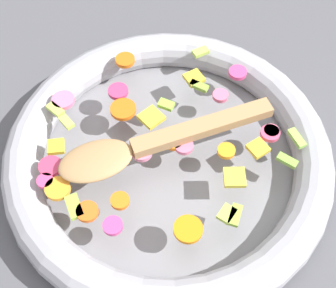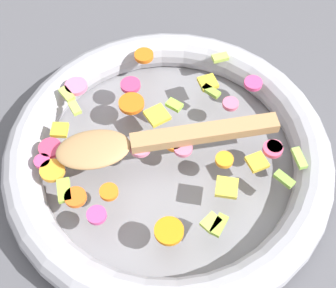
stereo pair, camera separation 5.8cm
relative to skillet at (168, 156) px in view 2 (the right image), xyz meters
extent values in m
plane|color=#4C4C51|center=(0.00, 0.00, -0.02)|extent=(4.00, 4.00, 0.00)
cylinder|color=slate|center=(0.00, 0.00, -0.02)|extent=(0.37, 0.37, 0.01)
torus|color=#9E9EA5|center=(0.00, 0.00, 0.00)|extent=(0.42, 0.42, 0.05)
cylinder|color=orange|center=(-0.06, 0.05, 0.03)|extent=(0.03, 0.03, 0.01)
cylinder|color=orange|center=(-0.06, -0.08, 0.03)|extent=(0.03, 0.03, 0.01)
cylinder|color=orange|center=(-0.09, -0.09, 0.03)|extent=(0.04, 0.04, 0.01)
cylinder|color=orange|center=(-0.13, -0.06, 0.03)|extent=(0.04, 0.04, 0.01)
cylinder|color=orange|center=(-0.05, 0.14, 0.03)|extent=(0.03, 0.03, 0.01)
cylinder|color=orange|center=(0.01, 0.00, 0.03)|extent=(0.03, 0.03, 0.01)
cylinder|color=orange|center=(0.02, -0.12, 0.03)|extent=(0.05, 0.05, 0.01)
cylinder|color=orange|center=(0.07, -0.01, 0.03)|extent=(0.02, 0.02, 0.01)
cube|color=#BFD555|center=(-0.13, 0.04, 0.03)|extent=(0.02, 0.02, 0.01)
cube|color=#80B041|center=(0.14, -0.03, 0.03)|extent=(0.03, 0.02, 0.01)
cube|color=#B5D452|center=(0.05, 0.15, 0.03)|extent=(0.03, 0.02, 0.01)
cube|color=#98BE3F|center=(0.07, -0.10, 0.03)|extent=(0.02, 0.03, 0.01)
cube|color=#92CC42|center=(0.00, 0.06, 0.03)|extent=(0.02, 0.02, 0.01)
cube|color=#93C84F|center=(0.16, 0.00, 0.03)|extent=(0.02, 0.03, 0.01)
cube|color=#B2CF52|center=(-0.14, 0.06, 0.03)|extent=(0.03, 0.03, 0.01)
cube|color=#8AB43E|center=(0.05, 0.09, 0.03)|extent=(0.03, 0.02, 0.01)
cube|color=#B2D04E|center=(0.06, -0.10, 0.03)|extent=(0.03, 0.03, 0.01)
cube|color=#95BD3F|center=(-0.11, -0.08, 0.03)|extent=(0.02, 0.03, 0.01)
cylinder|color=#E44C70|center=(0.13, 0.01, 0.03)|extent=(0.03, 0.03, 0.01)
cylinder|color=#CB3969|center=(-0.06, 0.08, 0.03)|extent=(0.04, 0.04, 0.01)
cylinder|color=#DC427B|center=(-0.15, -0.05, 0.03)|extent=(0.02, 0.02, 0.01)
cylinder|color=#CF4285|center=(-0.07, -0.11, 0.03)|extent=(0.03, 0.03, 0.01)
cylinder|color=pink|center=(-0.03, -0.01, 0.03)|extent=(0.04, 0.04, 0.01)
cylinder|color=#D2385D|center=(-0.14, -0.03, 0.03)|extent=(0.04, 0.04, 0.01)
cylinder|color=#D96889|center=(0.02, -0.01, 0.03)|extent=(0.02, 0.02, 0.01)
cylinder|color=pink|center=(0.13, 0.01, 0.03)|extent=(0.02, 0.02, 0.01)
cylinder|color=pink|center=(-0.13, 0.07, 0.03)|extent=(0.04, 0.04, 0.01)
cylinder|color=#EA6586|center=(0.07, 0.07, 0.03)|extent=(0.02, 0.02, 0.01)
cylinder|color=#E5427E|center=(0.10, 0.11, 0.03)|extent=(0.03, 0.03, 0.01)
cube|color=yellow|center=(-0.14, 0.00, 0.03)|extent=(0.02, 0.02, 0.01)
cube|color=gold|center=(0.04, 0.10, 0.03)|extent=(0.03, 0.03, 0.01)
cube|color=yellow|center=(0.08, -0.05, 0.03)|extent=(0.03, 0.03, 0.01)
cube|color=yellow|center=(-0.02, 0.04, 0.03)|extent=(0.04, 0.04, 0.01)
cube|color=gold|center=(0.11, -0.01, 0.03)|extent=(0.03, 0.03, 0.01)
cube|color=#A87F51|center=(0.04, 0.01, 0.04)|extent=(0.18, 0.08, 0.01)
ellipsoid|color=#A87F51|center=(-0.09, -0.03, 0.04)|extent=(0.10, 0.08, 0.01)
camera|label=1|loc=(-0.01, -0.32, 0.51)|focal=50.00mm
camera|label=2|loc=(0.04, -0.31, 0.51)|focal=50.00mm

